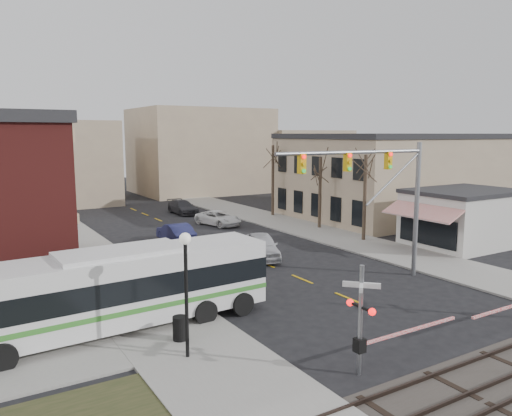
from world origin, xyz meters
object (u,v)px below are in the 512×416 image
Objects in this scene: street_lamp at (186,270)px; car_b at (176,233)px; car_c at (218,218)px; pedestrian_near at (198,296)px; car_d at (183,207)px; traffic_signal_mast at (383,183)px; transit_bus at (122,287)px; trash_bin at (180,328)px; rr_crossing_west at (369,319)px; pedestrian_far at (123,285)px; car_a at (262,246)px.

street_lamp is 0.99× the size of car_b.
car_c is 2.52× the size of pedestrian_near.
car_d is at bearing 0.12° from pedestrian_near.
traffic_signal_mast is 14.13m from street_lamp.
transit_bus is 2.76× the size of car_c.
trash_bin is at bearing -57.89° from transit_bus.
rr_crossing_west is 8.50m from pedestrian_near.
street_lamp is 20.83m from car_b.
traffic_signal_mast is at bearing 113.60° from car_b.
rr_crossing_west is 1.16× the size of car_c.
car_d is (-0.17, 8.03, 0.04)m from car_c.
transit_bus is at bearing -141.26° from pedestrian_far.
pedestrian_far is at bearing -119.51° from car_d.
rr_crossing_west is 1.15× the size of car_d.
trash_bin is at bearing 70.80° from car_b.
car_b is 3.15× the size of pedestrian_far.
street_lamp reaches higher than pedestrian_near.
trash_bin is 19.04m from car_b.
street_lamp reaches higher than car_b.
pedestrian_far is (-13.67, 4.30, -4.86)m from traffic_signal_mast.
trash_bin is 26.54m from car_c.
transit_bus reaches higher than pedestrian_far.
car_d is (13.26, 30.92, 0.09)m from trash_bin.
traffic_signal_mast is (14.74, -0.66, 3.84)m from transit_bus.
car_d is at bearing 89.78° from traffic_signal_mast.
car_a is 11.54m from pedestrian_far.
car_b is at bearing 68.29° from trash_bin.
traffic_signal_mast is 17.66m from car_b.
transit_bus reaches higher than car_a.
car_a is at bearing 115.89° from car_b.
traffic_signal_mast reaches higher than car_a.
car_b is 1.00× the size of car_c.
pedestrian_near is at bearing 110.81° from rr_crossing_west.
car_d is at bearing 77.02° from rr_crossing_west.
car_c is at bearing -138.33° from car_b.
car_c is (13.43, 22.89, 0.06)m from trash_bin.
street_lamp reaches higher than car_a.
traffic_signal_mast is at bearing -90.61° from car_d.
car_a reaches higher than car_b.
pedestrian_far is at bearing 91.22° from street_lamp.
car_d is at bearing 67.27° from street_lamp.
car_a is at bearing 47.92° from street_lamp.
trash_bin is 0.52× the size of pedestrian_near.
pedestrian_near reaches higher than trash_bin.
traffic_signal_mast reaches higher than pedestrian_near.
rr_crossing_west is at bearing -39.74° from street_lamp.
transit_bus is 2.38× the size of rr_crossing_west.
transit_bus is 3.51m from pedestrian_near.
trash_bin is at bearing 77.10° from street_lamp.
car_a is at bearing -118.65° from car_c.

